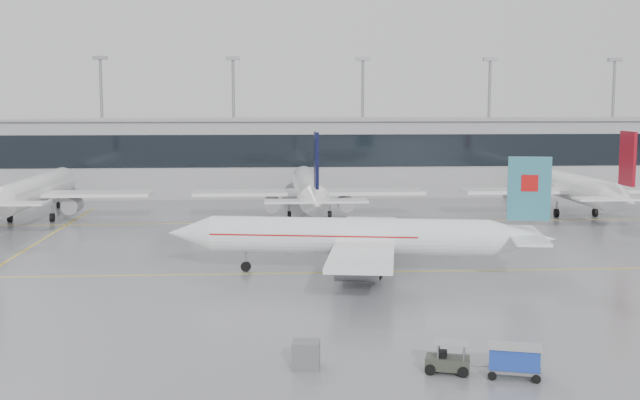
{
  "coord_description": "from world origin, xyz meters",
  "views": [
    {
      "loc": [
        -5.34,
        -69.11,
        14.9
      ],
      "look_at": [
        0.0,
        12.0,
        5.0
      ],
      "focal_mm": 45.0,
      "sensor_mm": 36.0,
      "label": 1
    }
  ],
  "objects": [
    {
      "name": "taxi_line_main",
      "position": [
        0.0,
        0.0,
        0.01
      ],
      "size": [
        120.0,
        0.25,
        0.01
      ],
      "primitive_type": "cube",
      "color": "gold",
      "rests_on": "ground"
    },
    {
      "name": "ground",
      "position": [
        0.0,
        0.0,
        0.0
      ],
      "size": [
        320.0,
        320.0,
        0.0
      ],
      "primitive_type": "plane",
      "color": "gray",
      "rests_on": "ground"
    },
    {
      "name": "parked_jet_d",
      "position": [
        35.0,
        33.69,
        3.71
      ],
      "size": [
        29.64,
        36.96,
        11.72
      ],
      "rotation": [
        0.0,
        0.0,
        1.57
      ],
      "color": "white",
      "rests_on": "ground"
    },
    {
      "name": "parked_jet_b",
      "position": [
        -35.0,
        33.69,
        3.71
      ],
      "size": [
        29.64,
        36.96,
        11.72
      ],
      "rotation": [
        0.0,
        0.0,
        1.57
      ],
      "color": "white",
      "rests_on": "ground"
    },
    {
      "name": "air_canada_jet",
      "position": [
        2.96,
        -0.75,
        3.25
      ],
      "size": [
        33.87,
        26.69,
        10.37
      ],
      "rotation": [
        0.0,
        0.0,
        2.98
      ],
      "color": "white",
      "rests_on": "ground"
    },
    {
      "name": "taxi_line_cross",
      "position": [
        -30.0,
        15.0,
        0.01
      ],
      "size": [
        0.25,
        60.0,
        0.01
      ],
      "primitive_type": "cube",
      "color": "gold",
      "rests_on": "ground"
    },
    {
      "name": "light_masts",
      "position": [
        0.0,
        68.0,
        13.34
      ],
      "size": [
        156.4,
        1.0,
        22.6
      ],
      "color": "gray",
      "rests_on": "ground"
    },
    {
      "name": "terminal",
      "position": [
        0.0,
        62.0,
        6.0
      ],
      "size": [
        180.0,
        15.0,
        12.0
      ],
      "primitive_type": "cube",
      "color": "#959699",
      "rests_on": "ground"
    },
    {
      "name": "baggage_cart",
      "position": [
        8.0,
        -27.68,
        1.04
      ],
      "size": [
        3.2,
        2.34,
        1.78
      ],
      "rotation": [
        0.0,
        0.0,
        -0.29
      ],
      "color": "gray",
      "rests_on": "ground"
    },
    {
      "name": "gse_unit",
      "position": [
        -3.25,
        -25.35,
        0.77
      ],
      "size": [
        1.7,
        1.6,
        1.54
      ],
      "primitive_type": "cube",
      "rotation": [
        0.0,
        0.0,
        -0.11
      ],
      "color": "slate",
      "rests_on": "ground"
    },
    {
      "name": "baggage_tug",
      "position": [
        4.55,
        -26.65,
        0.62
      ],
      "size": [
        3.67,
        2.12,
        1.75
      ],
      "rotation": [
        0.0,
        0.0,
        -0.29
      ],
      "color": "#31372D",
      "rests_on": "ground"
    },
    {
      "name": "terminal_roof",
      "position": [
        0.0,
        62.0,
        12.2
      ],
      "size": [
        182.0,
        16.0,
        0.4
      ],
      "primitive_type": "cube",
      "color": "gray",
      "rests_on": "ground"
    },
    {
      "name": "taxi_line_north",
      "position": [
        0.0,
        30.0,
        0.01
      ],
      "size": [
        120.0,
        0.25,
        0.01
      ],
      "primitive_type": "cube",
      "color": "gold",
      "rests_on": "ground"
    },
    {
      "name": "terminal_glass",
      "position": [
        0.0,
        54.45,
        7.5
      ],
      "size": [
        180.0,
        0.2,
        5.0
      ],
      "primitive_type": "cube",
      "color": "black",
      "rests_on": "ground"
    },
    {
      "name": "parked_jet_c",
      "position": [
        -0.0,
        33.69,
        3.71
      ],
      "size": [
        29.64,
        36.96,
        11.72
      ],
      "rotation": [
        0.0,
        0.0,
        1.57
      ],
      "color": "white",
      "rests_on": "ground"
    }
  ]
}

